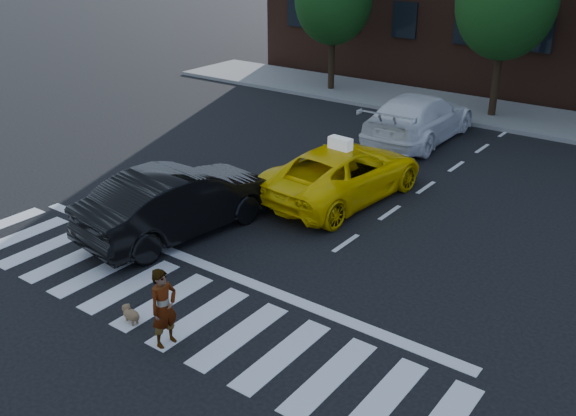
{
  "coord_description": "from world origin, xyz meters",
  "views": [
    {
      "loc": [
        8.62,
        -7.43,
        6.99
      ],
      "look_at": [
        0.72,
        3.26,
        1.1
      ],
      "focal_mm": 40.0,
      "sensor_mm": 36.0,
      "label": 1
    }
  ],
  "objects": [
    {
      "name": "woman",
      "position": [
        1.1,
        -0.96,
        0.76
      ],
      "size": [
        0.41,
        0.58,
        1.53
      ],
      "primitive_type": "imported",
      "rotation": [
        0.0,
        0.0,
        1.49
      ],
      "color": "#999999",
      "rests_on": "ground"
    },
    {
      "name": "stop_line",
      "position": [
        0.0,
        1.6,
        0.01
      ],
      "size": [
        12.0,
        0.3,
        0.01
      ],
      "primitive_type": "cube",
      "color": "silver",
      "rests_on": "ground"
    },
    {
      "name": "sidewalk_far",
      "position": [
        0.0,
        17.5,
        0.07
      ],
      "size": [
        30.0,
        4.0,
        0.15
      ],
      "primitive_type": "cube",
      "color": "slate",
      "rests_on": "ground"
    },
    {
      "name": "black_sedan",
      "position": [
        -2.0,
        2.5,
        0.84
      ],
      "size": [
        2.46,
        5.28,
        1.67
      ],
      "primitive_type": "imported",
      "rotation": [
        0.0,
        0.0,
        3.0
      ],
      "color": "black",
      "rests_on": "ground"
    },
    {
      "name": "dog",
      "position": [
        0.03,
        -0.88,
        0.18
      ],
      "size": [
        0.55,
        0.29,
        0.32
      ],
      "rotation": [
        0.0,
        0.0,
        -0.21
      ],
      "color": "olive",
      "rests_on": "ground"
    },
    {
      "name": "taxi",
      "position": [
        0.03,
        6.76,
        0.74
      ],
      "size": [
        2.89,
        5.48,
        1.47
      ],
      "primitive_type": "imported",
      "rotation": [
        0.0,
        0.0,
        3.05
      ],
      "color": "yellow",
      "rests_on": "ground"
    },
    {
      "name": "white_suv",
      "position": [
        -0.59,
        12.73,
        0.82
      ],
      "size": [
        2.48,
        5.73,
        1.64
      ],
      "primitive_type": "imported",
      "rotation": [
        0.0,
        0.0,
        3.17
      ],
      "color": "white",
      "rests_on": "ground"
    },
    {
      "name": "taxi_sign",
      "position": [
        0.03,
        6.56,
        1.63
      ],
      "size": [
        0.67,
        0.34,
        0.32
      ],
      "primitive_type": "cube",
      "rotation": [
        0.0,
        0.0,
        3.05
      ],
      "color": "white",
      "rests_on": "taxi"
    },
    {
      "name": "crosswalk",
      "position": [
        0.0,
        0.0,
        0.01
      ],
      "size": [
        13.0,
        2.4,
        0.01
      ],
      "primitive_type": "cube",
      "color": "silver",
      "rests_on": "ground"
    },
    {
      "name": "ground",
      "position": [
        0.0,
        0.0,
        0.0
      ],
      "size": [
        120.0,
        120.0,
        0.0
      ],
      "primitive_type": "plane",
      "color": "black",
      "rests_on": "ground"
    }
  ]
}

